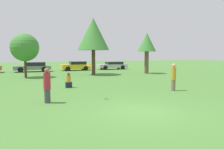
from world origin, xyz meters
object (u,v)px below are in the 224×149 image
(person_thrower, at_px, (47,85))
(person_catcher, at_px, (174,77))
(tree_1, at_px, (25,48))
(parked_car_silver, at_px, (113,65))
(frisbee, at_px, (89,66))
(parked_car_grey, at_px, (33,67))
(parked_car_yellow, at_px, (76,66))
(tree_3, at_px, (147,43))
(tree_2, at_px, (93,34))
(bystander_sitting, at_px, (69,81))

(person_thrower, relative_size, person_catcher, 0.97)
(person_thrower, xyz_separation_m, person_catcher, (7.74, 0.59, 0.04))
(tree_1, distance_m, parked_car_silver, 14.63)
(person_thrower, height_order, parked_car_silver, person_thrower)
(frisbee, distance_m, parked_car_grey, 19.58)
(person_thrower, bearing_deg, person_catcher, 0.00)
(parked_car_yellow, bearing_deg, parked_car_silver, -178.37)
(person_thrower, distance_m, parked_car_grey, 19.55)
(person_catcher, relative_size, tree_3, 0.36)
(parked_car_yellow, bearing_deg, person_thrower, 74.43)
(tree_2, distance_m, parked_car_silver, 9.70)
(tree_3, bearing_deg, parked_car_yellow, 129.83)
(frisbee, xyz_separation_m, tree_2, (4.17, 12.66, 2.76))
(frisbee, bearing_deg, bystander_sitting, 93.32)
(frisbee, height_order, parked_car_grey, frisbee)
(parked_car_grey, bearing_deg, person_catcher, 112.78)
(tree_1, relative_size, parked_car_grey, 0.94)
(bystander_sitting, bearing_deg, parked_car_silver, 58.16)
(tree_1, bearing_deg, parked_car_yellow, 47.83)
(person_thrower, bearing_deg, frisbee, -1.69)
(frisbee, bearing_deg, tree_3, 48.26)
(person_thrower, bearing_deg, tree_1, 89.50)
(person_catcher, bearing_deg, parked_car_silver, -105.40)
(tree_3, height_order, parked_car_grey, tree_3)
(tree_3, xyz_separation_m, parked_car_silver, (-1.05, 8.08, -2.95))
(bystander_sitting, bearing_deg, tree_3, 34.96)
(bystander_sitting, height_order, tree_1, tree_1)
(tree_1, height_order, parked_car_yellow, tree_1)
(tree_2, distance_m, parked_car_grey, 9.91)
(bystander_sitting, bearing_deg, parked_car_grey, 96.37)
(bystander_sitting, relative_size, parked_car_yellow, 0.26)
(person_catcher, xyz_separation_m, tree_3, (4.82, 11.25, 2.68))
(person_catcher, distance_m, parked_car_grey, 20.43)
(person_catcher, relative_size, parked_car_grey, 0.37)
(person_catcher, distance_m, tree_3, 12.53)
(tree_1, bearing_deg, tree_2, 2.61)
(person_thrower, bearing_deg, tree_3, 38.94)
(bystander_sitting, xyz_separation_m, parked_car_grey, (-1.70, 15.21, 0.23))
(tree_3, bearing_deg, person_catcher, -113.20)
(tree_3, distance_m, parked_car_silver, 8.67)
(parked_car_silver, bearing_deg, tree_3, 98.34)
(person_thrower, bearing_deg, parked_car_yellow, 69.13)
(person_catcher, height_order, parked_car_yellow, person_catcher)
(person_thrower, distance_m, person_catcher, 7.77)
(person_thrower, xyz_separation_m, parked_car_silver, (11.52, 19.92, -0.23))
(parked_car_grey, height_order, parked_car_yellow, parked_car_yellow)
(frisbee, xyz_separation_m, tree_3, (10.48, 11.74, 1.84))
(tree_1, xyz_separation_m, tree_2, (7.10, 0.32, 1.55))
(person_catcher, xyz_separation_m, tree_2, (-1.49, 12.17, 3.61))
(person_thrower, distance_m, tree_1, 12.64)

